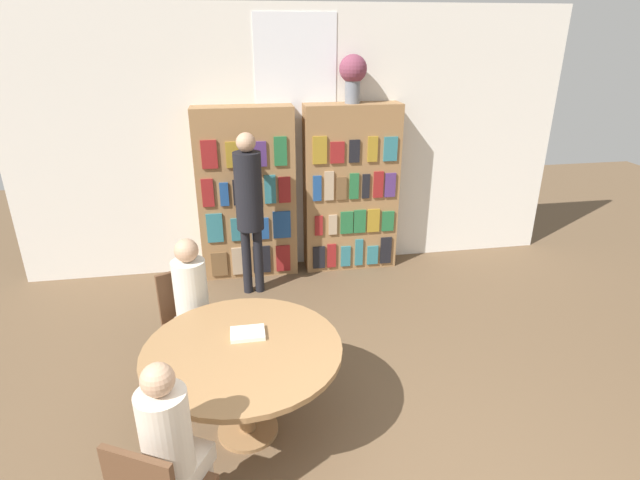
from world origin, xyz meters
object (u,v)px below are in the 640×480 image
at_px(flower_vase, 353,73).
at_px(reading_table, 243,360).
at_px(seated_reader_left, 194,302).
at_px(bookshelf_right, 351,189).
at_px(chair_left_side, 188,315).
at_px(bookshelf_left, 247,195).
at_px(seated_reader_right, 173,442).
at_px(librarian_standing, 249,199).

height_order(flower_vase, reading_table, flower_vase).
bearing_deg(seated_reader_left, bookshelf_right, -158.53).
height_order(chair_left_side, seated_reader_left, seated_reader_left).
height_order(bookshelf_right, chair_left_side, bookshelf_right).
height_order(bookshelf_left, seated_reader_right, bookshelf_left).
height_order(bookshelf_right, seated_reader_left, bookshelf_right).
distance_m(flower_vase, seated_reader_left, 3.02).
distance_m(bookshelf_right, librarian_standing, 1.32).
relative_size(reading_table, seated_reader_left, 1.11).
height_order(reading_table, librarian_standing, librarian_standing).
relative_size(bookshelf_right, seated_reader_left, 1.60).
xyz_separation_m(flower_vase, seated_reader_right, (-1.75, -3.39, -1.60)).
xyz_separation_m(seated_reader_right, librarian_standing, (0.55, 2.89, 0.41)).
xyz_separation_m(flower_vase, chair_left_side, (-1.81, -1.74, -1.81)).
bearing_deg(flower_vase, seated_reader_right, -117.32).
xyz_separation_m(chair_left_side, seated_reader_left, (0.08, -0.16, 0.22)).
distance_m(reading_table, librarian_standing, 2.20).
height_order(flower_vase, librarian_standing, flower_vase).
relative_size(flower_vase, librarian_standing, 0.29).
xyz_separation_m(bookshelf_right, chair_left_side, (-1.81, -1.73, -0.50)).
relative_size(bookshelf_right, reading_table, 1.45).
distance_m(bookshelf_right, seated_reader_left, 2.58).
height_order(reading_table, seated_reader_right, seated_reader_right).
bearing_deg(librarian_standing, seated_reader_left, -110.64).
relative_size(bookshelf_right, chair_left_side, 2.26).
height_order(seated_reader_right, librarian_standing, librarian_standing).
bearing_deg(bookshelf_left, librarian_standing, -88.72).
relative_size(flower_vase, reading_table, 0.38).
bearing_deg(seated_reader_left, chair_left_side, -90.00).
xyz_separation_m(chair_left_side, seated_reader_right, (0.05, -1.66, 0.20)).
bearing_deg(chair_left_side, librarian_standing, -142.07).
relative_size(bookshelf_right, seated_reader_right, 1.63).
distance_m(flower_vase, seated_reader_right, 4.14).
distance_m(bookshelf_right, chair_left_side, 2.56).
distance_m(bookshelf_left, chair_left_side, 1.90).
bearing_deg(bookshelf_right, bookshelf_left, -179.99).
bearing_deg(reading_table, chair_left_side, 116.00).
relative_size(reading_table, chair_left_side, 1.56).
bearing_deg(bookshelf_left, bookshelf_right, 0.01).
relative_size(bookshelf_left, reading_table, 1.45).
distance_m(seated_reader_left, librarian_standing, 1.54).
distance_m(reading_table, seated_reader_left, 0.84).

